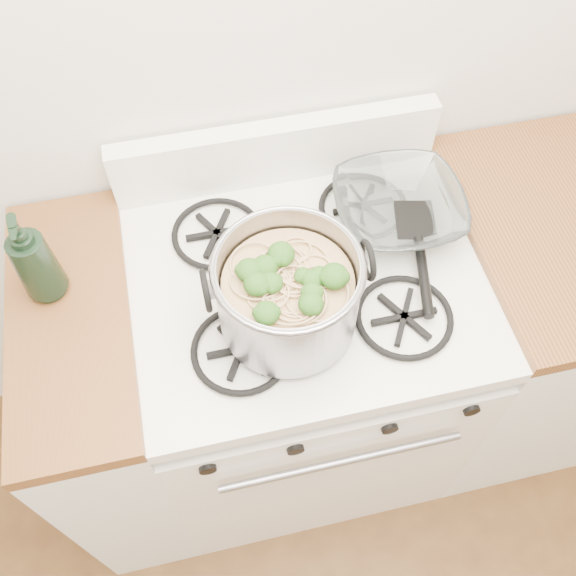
# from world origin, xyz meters

# --- Properties ---
(gas_range) EXTENTS (0.76, 0.66, 0.92)m
(gas_range) POSITION_xyz_m (0.00, 1.26, 0.44)
(gas_range) COLOR white
(gas_range) RESTS_ON ground
(counter_left) EXTENTS (0.25, 0.65, 0.92)m
(counter_left) POSITION_xyz_m (-0.51, 1.26, 0.46)
(counter_left) COLOR silver
(counter_left) RESTS_ON ground
(stock_pot) EXTENTS (0.32, 0.29, 0.19)m
(stock_pot) POSITION_xyz_m (-0.06, 1.16, 1.01)
(stock_pot) COLOR gray
(stock_pot) RESTS_ON gas_range
(spatula) EXTENTS (0.35, 0.37, 0.02)m
(spatula) POSITION_xyz_m (0.27, 1.34, 0.94)
(spatula) COLOR black
(spatula) RESTS_ON gas_range
(glass_bowl) EXTENTS (0.12, 0.12, 0.03)m
(glass_bowl) POSITION_xyz_m (0.23, 1.36, 0.94)
(glass_bowl) COLOR white
(glass_bowl) RESTS_ON gas_range
(bottle) EXTENTS (0.10, 0.10, 0.23)m
(bottle) POSITION_xyz_m (-0.54, 1.34, 1.03)
(bottle) COLOR black
(bottle) RESTS_ON counter_left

